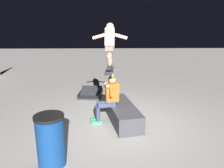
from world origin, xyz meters
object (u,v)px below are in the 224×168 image
at_px(person_sitting_on_ledge, 108,97).
at_px(skateboard, 110,71).
at_px(ledge_box_main, 122,112).
at_px(skater_airborne, 110,43).
at_px(kicker_ramp, 91,94).
at_px(trash_bin, 51,140).

distance_m(person_sitting_on_ledge, skateboard, 0.71).
bearing_deg(person_sitting_on_ledge, ledge_box_main, -81.66).
relative_size(ledge_box_main, skateboard, 1.86).
bearing_deg(skater_airborne, ledge_box_main, -85.92).
xyz_separation_m(skateboard, kicker_ramp, (2.25, 0.68, -1.37)).
height_order(ledge_box_main, skateboard, skateboard).
bearing_deg(kicker_ramp, trash_bin, 173.83).
bearing_deg(ledge_box_main, skater_airborne, 94.08).
relative_size(ledge_box_main, trash_bin, 1.93).
xyz_separation_m(ledge_box_main, kicker_ramp, (2.17, 1.01, -0.17)).
xyz_separation_m(ledge_box_main, trash_bin, (-1.92, 1.46, 0.27)).
bearing_deg(skater_airborne, person_sitting_on_ledge, 123.96).
relative_size(skateboard, trash_bin, 1.04).
distance_m(skater_airborne, kicker_ramp, 3.08).
bearing_deg(person_sitting_on_ledge, kicker_ramp, 16.09).
height_order(skater_airborne, kicker_ramp, skater_airborne).
distance_m(ledge_box_main, trash_bin, 2.42).
xyz_separation_m(ledge_box_main, skater_airborne, (-0.02, 0.33, 1.88)).
xyz_separation_m(kicker_ramp, trash_bin, (-4.09, 0.44, 0.45)).
bearing_deg(ledge_box_main, trash_bin, 142.82).
bearing_deg(trash_bin, skateboard, -31.45).
distance_m(person_sitting_on_ledge, kicker_ramp, 2.40).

